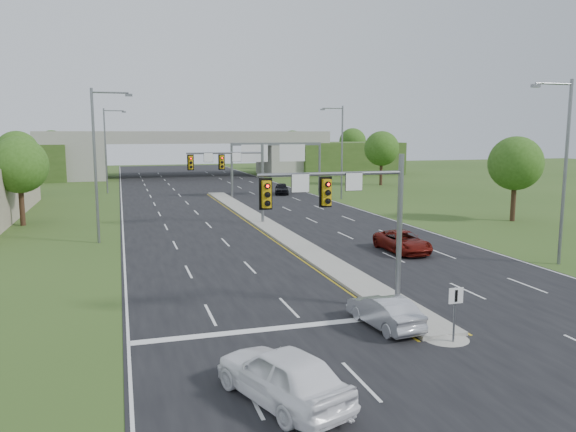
# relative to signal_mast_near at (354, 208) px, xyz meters

# --- Properties ---
(ground) EXTENTS (240.00, 240.00, 0.00)m
(ground) POSITION_rel_signal_mast_near_xyz_m (2.26, 0.07, -4.73)
(ground) COLOR #324F1C
(ground) RESTS_ON ground
(road) EXTENTS (24.00, 160.00, 0.02)m
(road) POSITION_rel_signal_mast_near_xyz_m (2.26, 35.07, -4.72)
(road) COLOR black
(road) RESTS_ON ground
(median) EXTENTS (2.00, 54.00, 0.16)m
(median) POSITION_rel_signal_mast_near_xyz_m (2.26, 23.07, -4.63)
(median) COLOR gray
(median) RESTS_ON road
(median_nose) EXTENTS (2.00, 2.00, 0.16)m
(median_nose) POSITION_rel_signal_mast_near_xyz_m (2.26, -3.93, -4.63)
(median_nose) COLOR gray
(median_nose) RESTS_ON road
(lane_markings) EXTENTS (23.72, 160.00, 0.01)m
(lane_markings) POSITION_rel_signal_mast_near_xyz_m (1.66, 28.99, -4.70)
(lane_markings) COLOR gold
(lane_markings) RESTS_ON road
(signal_mast_near) EXTENTS (6.62, 0.60, 7.00)m
(signal_mast_near) POSITION_rel_signal_mast_near_xyz_m (0.00, 0.00, 0.00)
(signal_mast_near) COLOR slate
(signal_mast_near) RESTS_ON ground
(signal_mast_far) EXTENTS (6.62, 0.60, 7.00)m
(signal_mast_far) POSITION_rel_signal_mast_near_xyz_m (0.00, 25.00, 0.00)
(signal_mast_far) COLOR slate
(signal_mast_far) RESTS_ON ground
(keep_right_sign) EXTENTS (0.60, 0.13, 2.20)m
(keep_right_sign) POSITION_rel_signal_mast_near_xyz_m (2.26, -4.45, -3.21)
(keep_right_sign) COLOR slate
(keep_right_sign) RESTS_ON ground
(sign_gantry) EXTENTS (11.58, 0.44, 6.67)m
(sign_gantry) POSITION_rel_signal_mast_near_xyz_m (8.95, 44.99, 0.51)
(sign_gantry) COLOR slate
(sign_gantry) RESTS_ON ground
(overpass) EXTENTS (80.00, 14.00, 8.10)m
(overpass) POSITION_rel_signal_mast_near_xyz_m (2.26, 80.07, -1.17)
(overpass) COLOR gray
(overpass) RESTS_ON ground
(lightpole_l_mid) EXTENTS (2.85, 0.25, 11.00)m
(lightpole_l_mid) POSITION_rel_signal_mast_near_xyz_m (-11.03, 20.07, 1.38)
(lightpole_l_mid) COLOR slate
(lightpole_l_mid) RESTS_ON ground
(lightpole_l_far) EXTENTS (2.85, 0.25, 11.00)m
(lightpole_l_far) POSITION_rel_signal_mast_near_xyz_m (-11.03, 55.07, 1.38)
(lightpole_l_far) COLOR slate
(lightpole_l_far) RESTS_ON ground
(lightpole_r_near) EXTENTS (2.85, 0.25, 11.00)m
(lightpole_r_near) POSITION_rel_signal_mast_near_xyz_m (15.56, 5.07, 1.38)
(lightpole_r_near) COLOR slate
(lightpole_r_near) RESTS_ON ground
(lightpole_r_far) EXTENTS (2.85, 0.25, 11.00)m
(lightpole_r_far) POSITION_rel_signal_mast_near_xyz_m (15.56, 40.07, 1.38)
(lightpole_r_far) COLOR slate
(lightpole_r_far) RESTS_ON ground
(tree_l_near) EXTENTS (4.80, 4.80, 7.60)m
(tree_l_near) POSITION_rel_signal_mast_near_xyz_m (-17.74, 30.07, 0.45)
(tree_l_near) COLOR #382316
(tree_l_near) RESTS_ON ground
(tree_l_mid) EXTENTS (5.20, 5.20, 8.12)m
(tree_l_mid) POSITION_rel_signal_mast_near_xyz_m (-21.74, 55.07, 0.78)
(tree_l_mid) COLOR #382316
(tree_l_mid) RESTS_ON ground
(tree_r_near) EXTENTS (4.80, 4.80, 7.60)m
(tree_r_near) POSITION_rel_signal_mast_near_xyz_m (24.26, 20.07, 0.45)
(tree_r_near) COLOR #382316
(tree_r_near) RESTS_ON ground
(tree_r_mid) EXTENTS (5.20, 5.20, 8.12)m
(tree_r_mid) POSITION_rel_signal_mast_near_xyz_m (28.26, 55.07, 0.78)
(tree_r_mid) COLOR #382316
(tree_r_mid) RESTS_ON ground
(tree_back_b) EXTENTS (5.60, 5.60, 8.32)m
(tree_back_b) POSITION_rel_signal_mast_near_xyz_m (-21.74, 94.07, 0.78)
(tree_back_b) COLOR #382316
(tree_back_b) RESTS_ON ground
(tree_back_c) EXTENTS (5.60, 5.60, 8.32)m
(tree_back_c) POSITION_rel_signal_mast_near_xyz_m (26.26, 94.07, 0.78)
(tree_back_c) COLOR #382316
(tree_back_c) RESTS_ON ground
(tree_back_d) EXTENTS (6.00, 6.00, 8.85)m
(tree_back_d) POSITION_rel_signal_mast_near_xyz_m (40.26, 94.07, 1.11)
(tree_back_d) COLOR #382316
(tree_back_d) RESTS_ON ground
(car_white) EXTENTS (3.62, 5.36, 1.70)m
(car_white) POSITION_rel_signal_mast_near_xyz_m (-5.23, -7.02, -3.86)
(car_white) COLOR white
(car_white) RESTS_ON road
(car_silver) EXTENTS (1.84, 4.13, 1.32)m
(car_silver) POSITION_rel_signal_mast_near_xyz_m (0.57, -2.02, -4.05)
(car_silver) COLOR #B8B9C0
(car_silver) RESTS_ON road
(car_far_a) EXTENTS (2.33, 5.02, 1.39)m
(car_far_a) POSITION_rel_signal_mast_near_xyz_m (8.31, 10.90, -4.01)
(car_far_a) COLOR #5F0F09
(car_far_a) RESTS_ON road
(car_far_c) EXTENTS (2.73, 4.56, 1.45)m
(car_far_c) POSITION_rel_signal_mast_near_xyz_m (10.35, 47.19, -3.98)
(car_far_c) COLOR black
(car_far_c) RESTS_ON road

